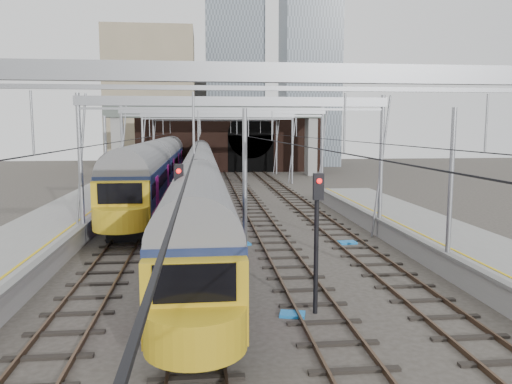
{
  "coord_description": "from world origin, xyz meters",
  "views": [
    {
      "loc": [
        -1.78,
        -19.08,
        6.17
      ],
      "look_at": [
        1.36,
        10.22,
        2.4
      ],
      "focal_mm": 35.0,
      "sensor_mm": 36.0,
      "label": 1
    }
  ],
  "objects": [
    {
      "name": "train_second",
      "position": [
        -6.0,
        33.02,
        2.63
      ],
      "size": [
        3.04,
        52.6,
        5.14
      ],
      "color": "black",
      "rests_on": "ground"
    },
    {
      "name": "equip_cover_a",
      "position": [
        1.11,
        -3.43,
        0.05
      ],
      "size": [
        0.95,
        0.77,
        0.1
      ],
      "primitive_type": "cube",
      "rotation": [
        0.0,
        0.0,
        -0.26
      ],
      "color": "blue",
      "rests_on": "ground"
    },
    {
      "name": "equip_cover_c",
      "position": [
        5.92,
        6.57,
        0.06
      ],
      "size": [
        1.0,
        0.75,
        0.11
      ],
      "primitive_type": "cube",
      "rotation": [
        0.0,
        0.0,
        0.1
      ],
      "color": "blue",
      "rests_on": "ground"
    },
    {
      "name": "retaining_wall",
      "position": [
        1.4,
        51.93,
        4.33
      ],
      "size": [
        28.0,
        2.75,
        9.0
      ],
      "color": "black",
      "rests_on": "ground"
    },
    {
      "name": "signal_near_left",
      "position": [
        -2.65,
        -0.79,
        3.08
      ],
      "size": [
        0.35,
        0.47,
        4.89
      ],
      "rotation": [
        0.0,
        0.0,
        -0.01
      ],
      "color": "black",
      "rests_on": "ground"
    },
    {
      "name": "signal_near_centre",
      "position": [
        1.92,
        -3.34,
        3.0
      ],
      "size": [
        0.34,
        0.46,
        4.74
      ],
      "rotation": [
        0.0,
        0.0,
        0.01
      ],
      "color": "black",
      "rests_on": "ground"
    },
    {
      "name": "train_main",
      "position": [
        -2.0,
        22.45,
        2.38
      ],
      "size": [
        2.62,
        60.51,
        4.56
      ],
      "color": "black",
      "rests_on": "ground"
    },
    {
      "name": "city_skyline",
      "position": [
        2.73,
        70.48,
        17.09
      ],
      "size": [
        37.5,
        27.5,
        60.0
      ],
      "color": "tan",
      "rests_on": "ground"
    },
    {
      "name": "tracks",
      "position": [
        0.0,
        15.0,
        0.02
      ],
      "size": [
        14.4,
        80.0,
        0.22
      ],
      "color": "#4C3828",
      "rests_on": "ground"
    },
    {
      "name": "overhead_line",
      "position": [
        0.0,
        21.49,
        6.57
      ],
      "size": [
        16.8,
        80.0,
        8.0
      ],
      "color": "gray",
      "rests_on": "ground"
    },
    {
      "name": "ground",
      "position": [
        0.0,
        0.0,
        0.0
      ],
      "size": [
        160.0,
        160.0,
        0.0
      ],
      "primitive_type": "plane",
      "color": "#38332D",
      "rests_on": "ground"
    },
    {
      "name": "equip_cover_b",
      "position": [
        0.27,
        6.84,
        0.05
      ],
      "size": [
        0.94,
        0.77,
        0.1
      ],
      "primitive_type": "cube",
      "rotation": [
        0.0,
        0.0,
        0.25
      ],
      "color": "blue",
      "rests_on": "ground"
    },
    {
      "name": "platform_left",
      "position": [
        -10.18,
        2.5,
        0.55
      ],
      "size": [
        4.32,
        55.0,
        1.12
      ],
      "color": "gray",
      "rests_on": "ground"
    },
    {
      "name": "overbridge",
      "position": [
        0.0,
        46.0,
        7.27
      ],
      "size": [
        28.0,
        3.0,
        9.25
      ],
      "color": "gray",
      "rests_on": "ground"
    }
  ]
}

